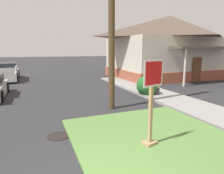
# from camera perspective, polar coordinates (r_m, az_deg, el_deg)

# --- Properties ---
(grass_corner_patch) EXTENTS (4.74, 5.34, 0.08)m
(grass_corner_patch) POSITION_cam_1_polar(r_m,az_deg,el_deg) (6.07, 13.08, -15.08)
(grass_corner_patch) COLOR #567F3D
(grass_corner_patch) RESTS_ON ground
(sidewalk_strip) EXTENTS (2.20, 16.54, 0.12)m
(sidewalk_strip) POSITION_cam_1_polar(r_m,az_deg,el_deg) (11.23, 15.96, -2.98)
(sidewalk_strip) COLOR gray
(sidewalk_strip) RESTS_ON ground
(stop_sign) EXTENTS (0.68, 0.36, 2.35)m
(stop_sign) POSITION_cam_1_polar(r_m,az_deg,el_deg) (5.30, 11.47, -5.18)
(stop_sign) COLOR #A3845B
(stop_sign) RESTS_ON grass_corner_patch
(manhole_cover) EXTENTS (0.70, 0.70, 0.02)m
(manhole_cover) POSITION_cam_1_polar(r_m,az_deg,el_deg) (6.49, -15.44, -13.71)
(manhole_cover) COLOR black
(manhole_cover) RESTS_ON ground
(pickup_truck_white) EXTENTS (2.15, 5.12, 1.48)m
(pickup_truck_white) POSITION_cam_1_polar(r_m,az_deg,el_deg) (19.78, -28.76, 3.57)
(pickup_truck_white) COLOR silver
(pickup_truck_white) RESTS_ON ground
(street_bench) EXTENTS (0.51, 1.60, 0.85)m
(street_bench) POSITION_cam_1_polar(r_m,az_deg,el_deg) (11.95, 11.00, 0.65)
(street_bench) COLOR #93704C
(street_bench) RESTS_ON sidewalk_strip
(corner_house) EXTENTS (11.28, 9.20, 5.92)m
(corner_house) POSITION_cam_1_polar(r_m,az_deg,el_deg) (20.50, 16.38, 11.48)
(corner_house) COLOR brown
(corner_house) RESTS_ON ground
(shrub_by_curb) EXTENTS (1.21, 1.21, 1.20)m
(shrub_by_curb) POSITION_cam_1_polar(r_m,az_deg,el_deg) (11.53, 10.22, 0.35)
(shrub_by_curb) COLOR #245A26
(shrub_by_curb) RESTS_ON ground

